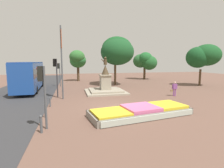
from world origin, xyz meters
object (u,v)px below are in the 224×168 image
object	(u,v)px
pedestrian_with_handbag	(174,88)
traffic_light_mid_block	(56,71)
city_bus	(29,74)
kerb_bollard_south	(41,124)
kerb_bollard_mid_a	(45,110)
statue_monument	(105,87)
flower_planter	(142,111)
traffic_light_near_crossing	(42,85)
traffic_light_far_corner	(59,70)
banner_pole	(62,59)
kerb_bollard_mid_b	(50,102)

from	to	relation	value
pedestrian_with_handbag	traffic_light_mid_block	bearing A→B (deg)	169.21
city_bus	kerb_bollard_south	distance (m)	15.04
pedestrian_with_handbag	city_bus	bearing A→B (deg)	155.11
traffic_light_mid_block	pedestrian_with_handbag	xyz separation A→B (m)	(12.31, -2.34, -1.91)
kerb_bollard_mid_a	statue_monument	bearing A→B (deg)	55.33
flower_planter	traffic_light_mid_block	xyz separation A→B (m)	(-6.22, 7.89, 2.49)
traffic_light_near_crossing	kerb_bollard_south	size ratio (longest dim) A/B	3.62
traffic_light_mid_block	pedestrian_with_handbag	size ratio (longest dim) A/B	2.56
flower_planter	traffic_light_far_corner	world-z (taller)	traffic_light_far_corner
statue_monument	traffic_light_far_corner	bearing A→B (deg)	130.00
statue_monument	kerb_bollard_mid_a	distance (m)	10.03
banner_pole	statue_monument	bearing A→B (deg)	27.95
city_bus	statue_monument	bearing A→B (deg)	-21.95
city_bus	traffic_light_mid_block	bearing A→B (deg)	-54.37
statue_monument	pedestrian_with_handbag	distance (m)	7.79
traffic_light_far_corner	banner_pole	distance (m)	9.44
statue_monument	traffic_light_mid_block	world-z (taller)	statue_monument
city_bus	pedestrian_with_handbag	distance (m)	17.59
kerb_bollard_mid_b	statue_monument	bearing A→B (deg)	43.63
traffic_light_mid_block	kerb_bollard_mid_a	distance (m)	7.24
traffic_light_near_crossing	banner_pole	world-z (taller)	banner_pole
traffic_light_far_corner	kerb_bollard_mid_a	xyz separation A→B (m)	(-0.06, -14.98, -1.92)
traffic_light_mid_block	kerb_bollard_mid_a	world-z (taller)	traffic_light_mid_block
flower_planter	kerb_bollard_south	distance (m)	6.50
pedestrian_with_handbag	kerb_bollard_south	xyz separation A→B (m)	(-12.39, -7.15, -0.36)
traffic_light_mid_block	statue_monument	bearing A→B (deg)	14.16
flower_planter	kerb_bollard_mid_a	world-z (taller)	kerb_bollard_mid_a
statue_monument	kerb_bollard_mid_b	size ratio (longest dim) A/B	6.04
statue_monument	traffic_light_near_crossing	bearing A→B (deg)	-117.83
kerb_bollard_south	kerb_bollard_mid_b	xyz separation A→B (m)	(-0.14, 5.45, -0.10)
traffic_light_mid_block	kerb_bollard_south	xyz separation A→B (m)	(-0.08, -9.49, -2.27)
banner_pole	kerb_bollard_mid_b	size ratio (longest dim) A/B	9.22
traffic_light_mid_block	kerb_bollard_south	size ratio (longest dim) A/B	4.15
traffic_light_mid_block	banner_pole	world-z (taller)	banner_pole
traffic_light_mid_block	kerb_bollard_mid_a	bearing A→B (deg)	-91.94
traffic_light_far_corner	kerb_bollard_south	xyz separation A→B (m)	(0.10, -17.61, -1.91)
statue_monument	traffic_light_mid_block	size ratio (longest dim) A/B	1.17
flower_planter	banner_pole	xyz separation A→B (m)	(-5.54, 6.73, 3.67)
traffic_light_far_corner	kerb_bollard_mid_a	size ratio (longest dim) A/B	3.59
flower_planter	kerb_bollard_south	size ratio (longest dim) A/B	7.75
kerb_bollard_mid_a	kerb_bollard_mid_b	xyz separation A→B (m)	(0.01, 2.82, -0.10)
kerb_bollard_south	kerb_bollard_mid_a	xyz separation A→B (m)	(-0.15, 2.63, -0.01)
kerb_bollard_mid_b	traffic_light_far_corner	bearing A→B (deg)	89.79
kerb_bollard_south	traffic_light_near_crossing	bearing A→B (deg)	80.80
banner_pole	pedestrian_with_handbag	world-z (taller)	banner_pole
city_bus	kerb_bollard_south	xyz separation A→B (m)	(3.54, -14.54, -1.56)
flower_planter	pedestrian_with_handbag	size ratio (longest dim) A/B	4.78
city_bus	kerb_bollard_mid_a	xyz separation A→B (m)	(3.38, -11.91, -1.57)
traffic_light_near_crossing	traffic_light_far_corner	xyz separation A→B (m)	(-0.18, 17.09, -0.03)
pedestrian_with_handbag	traffic_light_near_crossing	bearing A→B (deg)	-151.68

